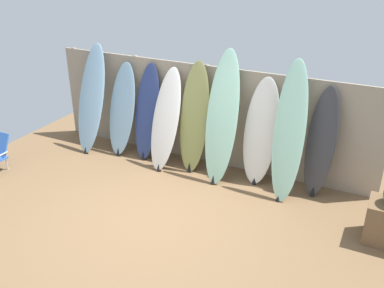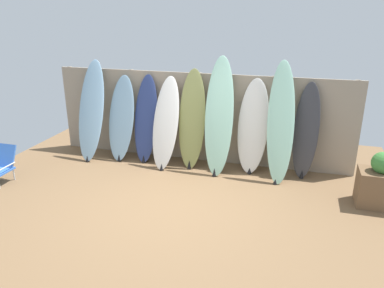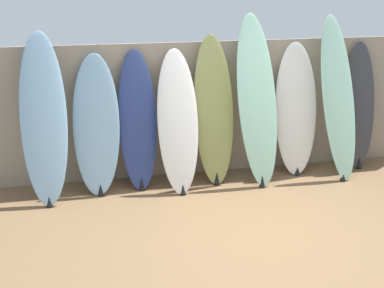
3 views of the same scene
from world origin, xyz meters
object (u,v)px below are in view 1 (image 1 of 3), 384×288
Objects in this scene: surfboard_skyblue_0 at (91,99)px; surfboard_charcoal_8 at (321,144)px; surfboard_navy_2 at (147,113)px; surfboard_seafoam_5 at (222,118)px; surfboard_seafoam_7 at (289,132)px; surfboard_white_3 at (166,120)px; surfboard_olive_4 at (194,119)px; surfboard_skyblue_1 at (122,110)px; surfboard_white_6 at (261,132)px.

surfboard_skyblue_0 is 1.14× the size of surfboard_charcoal_8.
surfboard_skyblue_0 reaches higher than surfboard_navy_2.
surfboard_seafoam_5 reaches higher than surfboard_seafoam_7.
surfboard_white_3 is 2.64m from surfboard_charcoal_8.
surfboard_olive_4 is at bearing 170.90° from surfboard_seafoam_5.
surfboard_seafoam_5 is at bearing -2.52° from surfboard_skyblue_1.
surfboard_white_3 is at bearing -175.07° from surfboard_charcoal_8.
surfboard_skyblue_0 is 1.13× the size of surfboard_white_6.
surfboard_navy_2 is at bearing -178.81° from surfboard_charcoal_8.
surfboard_navy_2 is 0.80× the size of surfboard_seafoam_5.
surfboard_white_3 is (1.01, -0.12, 0.02)m from surfboard_skyblue_1.
surfboard_skyblue_1 is at bearing 177.48° from surfboard_seafoam_5.
surfboard_skyblue_0 is 1.15m from surfboard_navy_2.
surfboard_seafoam_7 is at bearing -21.22° from surfboard_white_6.
surfboard_white_6 is at bearing 3.93° from surfboard_olive_4.
surfboard_white_3 is at bearing -0.52° from surfboard_skyblue_0.
surfboard_white_3 is at bearing -6.62° from surfboard_skyblue_1.
surfboard_seafoam_7 reaches higher than surfboard_skyblue_1.
surfboard_olive_4 is 0.88× the size of surfboard_seafoam_5.
surfboard_skyblue_0 is at bearing -170.55° from surfboard_skyblue_1.
surfboard_olive_4 reaches higher than surfboard_white_3.
surfboard_olive_4 is at bearing -176.07° from surfboard_white_6.
surfboard_skyblue_0 is 1.15× the size of surfboard_white_3.
surfboard_seafoam_7 is (2.66, -0.16, 0.20)m from surfboard_navy_2.
surfboard_charcoal_8 is (4.25, 0.21, -0.13)m from surfboard_skyblue_0.
surfboard_navy_2 reaches higher than surfboard_skyblue_1.
surfboard_seafoam_7 is at bearing -153.13° from surfboard_charcoal_8.
surfboard_charcoal_8 reaches higher than surfboard_skyblue_1.
surfboard_skyblue_1 is at bearing -178.27° from surfboard_charcoal_8.
surfboard_navy_2 is at bearing 4.93° from surfboard_skyblue_1.
surfboard_white_6 is (2.15, 0.03, 0.02)m from surfboard_navy_2.
surfboard_white_3 is 0.92× the size of surfboard_olive_4.
surfboard_seafoam_7 reaches higher than surfboard_skyblue_0.
surfboard_navy_2 is 1.56m from surfboard_seafoam_5.
surfboard_skyblue_1 is 3.19m from surfboard_seafoam_7.
surfboard_seafoam_5 is 1.60m from surfboard_charcoal_8.
surfboard_navy_2 is at bearing 161.56° from surfboard_white_3.
surfboard_skyblue_0 is 2.67m from surfboard_seafoam_5.
surfboard_skyblue_0 is 2.12m from surfboard_olive_4.
surfboard_charcoal_8 is at bearing 4.93° from surfboard_white_3.
surfboard_seafoam_5 reaches higher than surfboard_white_6.
surfboard_skyblue_1 is 0.52m from surfboard_navy_2.
surfboard_olive_4 reaches higher than surfboard_charcoal_8.
surfboard_navy_2 is 0.98× the size of surfboard_white_6.
surfboard_seafoam_5 is 1.13m from surfboard_seafoam_7.
surfboard_charcoal_8 is (0.96, 0.03, -0.02)m from surfboard_white_6.
surfboard_white_3 reaches higher than surfboard_skyblue_1.
surfboard_white_3 is 2.18m from surfboard_seafoam_7.
surfboard_seafoam_5 is 1.22× the size of surfboard_white_6.
surfboard_skyblue_0 is 1.17× the size of surfboard_skyblue_1.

